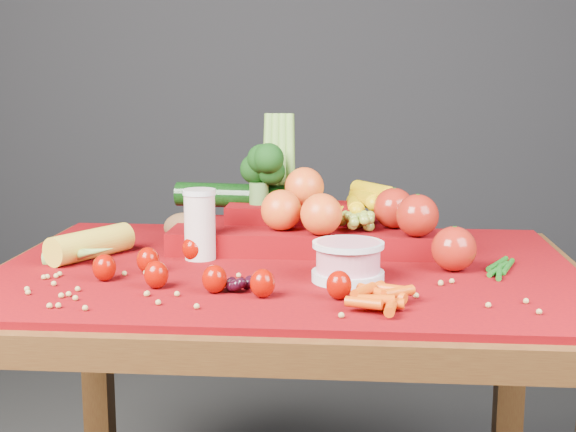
# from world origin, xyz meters

# --- Properties ---
(table) EXTENTS (1.10, 0.80, 0.75)m
(table) POSITION_xyz_m (0.00, 0.00, 0.66)
(table) COLOR #3A1C0D
(table) RESTS_ON ground
(red_cloth) EXTENTS (1.05, 0.75, 0.01)m
(red_cloth) POSITION_xyz_m (0.00, 0.00, 0.76)
(red_cloth) COLOR #730304
(red_cloth) RESTS_ON table
(milk_glass) EXTENTS (0.06, 0.06, 0.13)m
(milk_glass) POSITION_xyz_m (-0.17, 0.03, 0.83)
(milk_glass) COLOR beige
(milk_glass) RESTS_ON red_cloth
(yogurt_bowl) EXTENTS (0.12, 0.12, 0.07)m
(yogurt_bowl) POSITION_xyz_m (0.11, -0.11, 0.80)
(yogurt_bowl) COLOR silver
(yogurt_bowl) RESTS_ON red_cloth
(strawberry_scatter) EXTENTS (0.44, 0.28, 0.05)m
(strawberry_scatter) POSITION_xyz_m (-0.13, -0.15, 0.79)
(strawberry_scatter) COLOR #950700
(strawberry_scatter) RESTS_ON red_cloth
(dark_grape_cluster) EXTENTS (0.06, 0.05, 0.03)m
(dark_grape_cluster) POSITION_xyz_m (-0.07, -0.19, 0.78)
(dark_grape_cluster) COLOR black
(dark_grape_cluster) RESTS_ON red_cloth
(soybean_scatter) EXTENTS (0.84, 0.24, 0.01)m
(soybean_scatter) POSITION_xyz_m (0.00, -0.20, 0.77)
(soybean_scatter) COLOR #AE8F4B
(soybean_scatter) RESTS_ON red_cloth
(corn_ear) EXTENTS (0.25, 0.26, 0.06)m
(corn_ear) POSITION_xyz_m (-0.38, -0.01, 0.78)
(corn_ear) COLOR gold
(corn_ear) RESTS_ON red_cloth
(potato) EXTENTS (0.09, 0.07, 0.06)m
(potato) POSITION_xyz_m (-0.23, 0.19, 0.79)
(potato) COLOR brown
(potato) RESTS_ON red_cloth
(baby_carrot_pile) EXTENTS (0.18, 0.18, 0.03)m
(baby_carrot_pile) POSITION_xyz_m (0.18, -0.25, 0.78)
(baby_carrot_pile) COLOR #C74007
(baby_carrot_pile) RESTS_ON red_cloth
(green_bean_pile) EXTENTS (0.14, 0.12, 0.01)m
(green_bean_pile) POSITION_xyz_m (0.39, -0.01, 0.77)
(green_bean_pile) COLOR #155914
(green_bean_pile) RESTS_ON red_cloth
(produce_mound) EXTENTS (0.60, 0.35, 0.27)m
(produce_mound) POSITION_xyz_m (0.04, 0.15, 0.82)
(produce_mound) COLOR #730304
(produce_mound) RESTS_ON red_cloth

